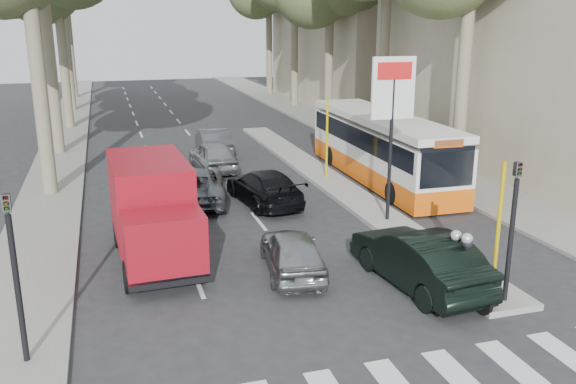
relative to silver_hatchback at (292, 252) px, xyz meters
The scene contains 20 objects.
ground 2.29m from the silver_hatchback, 60.04° to the right, with size 120.00×120.00×0.00m, color #28282B.
sidewalk_right 25.05m from the silver_hatchback, 67.21° to the left, with size 3.20×70.00×0.12m, color gray.
median_left 26.99m from the silver_hatchback, 104.81° to the left, with size 2.40×64.00×0.12m, color gray.
traffic_island 10.09m from the silver_hatchback, 64.43° to the left, with size 1.50×26.00×0.16m, color gray.
building_far 36.88m from the silver_hatchback, 62.65° to the left, with size 11.00×20.00×16.00m, color #B7A88E.
billboard 6.16m from the silver_hatchback, 35.39° to the left, with size 1.50×12.10×5.60m.
traffic_light_island 5.83m from the silver_hatchback, 38.08° to the right, with size 0.16×0.41×3.60m.
traffic_light_left 7.36m from the silver_hatchback, 155.90° to the right, with size 0.16×0.41×3.60m.
silver_hatchback is the anchor object (origin of this frame).
dark_hatchback 3.37m from the silver_hatchback, 30.68° to the right, with size 1.60×4.58×1.51m, color black.
queue_car_a 7.71m from the silver_hatchback, 101.63° to the left, with size 2.22×4.82×1.34m, color #53575C.
queue_car_b 6.62m from the silver_hatchback, 82.04° to the left, with size 1.83×4.51×1.31m, color black.
queue_car_c 12.36m from the silver_hatchback, 90.00° to the left, with size 1.63×4.05×1.38m, color #919398.
queue_car_d 15.71m from the silver_hatchback, 87.81° to the left, with size 1.46×4.19×1.38m, color #47484E.
queue_car_e 7.66m from the silver_hatchback, 112.24° to the left, with size 1.97×4.84×1.40m, color black.
red_truck 4.17m from the silver_hatchback, 149.80° to the left, with size 2.29×5.51×2.89m.
city_bus 10.90m from the silver_hatchback, 52.16° to the left, with size 2.50×10.87×2.86m.
motorcycle 4.40m from the silver_hatchback, 37.62° to the right, with size 0.80×2.10×1.79m.
pedestrian_near 10.78m from the silver_hatchback, 38.30° to the left, with size 0.91×0.44×1.55m, color #493652.
pedestrian_far 15.22m from the silver_hatchback, 45.98° to the left, with size 1.00×0.44×1.55m, color brown.
Camera 1 is at (-5.71, -12.93, 6.73)m, focal length 38.00 mm.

